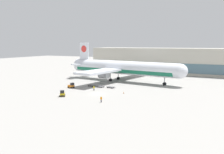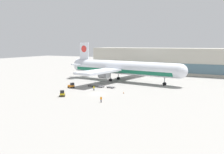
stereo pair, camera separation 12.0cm
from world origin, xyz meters
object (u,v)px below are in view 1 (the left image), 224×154
(baggage_dolly_lead, at_px, (92,85))
(baggage_dolly_second, at_px, (100,86))
(baggage_dolly_third, at_px, (111,87))
(traffic_cone_near, at_px, (124,92))
(airplane_main, at_px, (121,68))
(ground_crew_near, at_px, (101,99))
(baggage_tug_foreground, at_px, (62,94))
(ground_crew_far, at_px, (94,88))
(baggage_tug_mid, at_px, (71,86))

(baggage_dolly_lead, bearing_deg, baggage_dolly_second, 1.38)
(baggage_dolly_third, bearing_deg, traffic_cone_near, -32.88)
(airplane_main, xyz_separation_m, traffic_cone_near, (12.72, -24.42, -5.50))
(baggage_dolly_third, bearing_deg, baggage_dolly_second, -165.27)
(baggage_dolly_second, height_order, ground_crew_near, ground_crew_near)
(baggage_tug_foreground, bearing_deg, baggage_dolly_second, 137.32)
(baggage_dolly_second, bearing_deg, ground_crew_far, -72.02)
(baggage_dolly_lead, relative_size, baggage_dolly_third, 1.00)
(baggage_dolly_third, height_order, ground_crew_far, ground_crew_far)
(baggage_dolly_lead, bearing_deg, baggage_dolly_third, 8.26)
(baggage_dolly_second, xyz_separation_m, ground_crew_near, (12.60, -21.14, 0.68))
(baggage_dolly_second, relative_size, ground_crew_near, 2.09)
(baggage_tug_mid, distance_m, baggage_dolly_lead, 8.14)
(baggage_dolly_second, distance_m, baggage_dolly_third, 4.26)
(traffic_cone_near, bearing_deg, ground_crew_near, -90.97)
(baggage_dolly_lead, distance_m, baggage_dolly_third, 8.22)
(baggage_dolly_second, bearing_deg, baggage_tug_foreground, -89.84)
(airplane_main, height_order, ground_crew_near, airplane_main)
(baggage_tug_mid, height_order, traffic_cone_near, baggage_tug_mid)
(traffic_cone_near, bearing_deg, baggage_dolly_second, 153.06)
(baggage_dolly_second, height_order, baggage_dolly_third, same)
(airplane_main, height_order, baggage_tug_foreground, airplane_main)
(baggage_dolly_third, height_order, ground_crew_near, ground_crew_near)
(baggage_tug_foreground, xyz_separation_m, baggage_dolly_lead, (-1.75, 20.07, -0.49))
(baggage_tug_foreground, distance_m, baggage_dolly_lead, 20.16)
(airplane_main, distance_m, baggage_dolly_second, 18.71)
(baggage_tug_mid, distance_m, baggage_dolly_second, 10.77)
(ground_crew_near, xyz_separation_m, ground_crew_far, (-11.27, 14.51, -0.10))
(baggage_tug_mid, bearing_deg, baggage_dolly_second, 44.70)
(ground_crew_near, distance_m, ground_crew_far, 18.38)
(baggage_dolly_second, height_order, traffic_cone_near, traffic_cone_near)
(baggage_dolly_third, bearing_deg, baggage_dolly_lead, -171.74)
(baggage_dolly_lead, bearing_deg, ground_crew_near, -45.67)
(baggage_tug_mid, distance_m, ground_crew_near, 26.12)
(airplane_main, relative_size, ground_crew_far, 34.85)
(airplane_main, xyz_separation_m, baggage_dolly_third, (4.10, -17.30, -5.45))
(airplane_main, relative_size, baggage_dolly_third, 15.38)
(airplane_main, distance_m, baggage_tug_mid, 26.15)
(baggage_dolly_lead, height_order, baggage_dolly_second, same)
(traffic_cone_near, bearing_deg, baggage_dolly_third, 140.43)
(ground_crew_near, xyz_separation_m, traffic_cone_near, (0.25, 14.61, -0.73))
(baggage_dolly_second, distance_m, traffic_cone_near, 14.41)
(airplane_main, height_order, baggage_dolly_second, airplane_main)
(airplane_main, height_order, ground_crew_far, airplane_main)
(baggage_tug_mid, height_order, ground_crew_near, baggage_tug_mid)
(baggage_tug_mid, bearing_deg, baggage_dolly_lead, 63.37)
(airplane_main, xyz_separation_m, baggage_tug_foreground, (-2.38, -37.60, -4.96))
(ground_crew_far, bearing_deg, ground_crew_near, -78.18)
(baggage_tug_foreground, relative_size, baggage_tug_mid, 1.06)
(traffic_cone_near, bearing_deg, airplane_main, 117.51)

